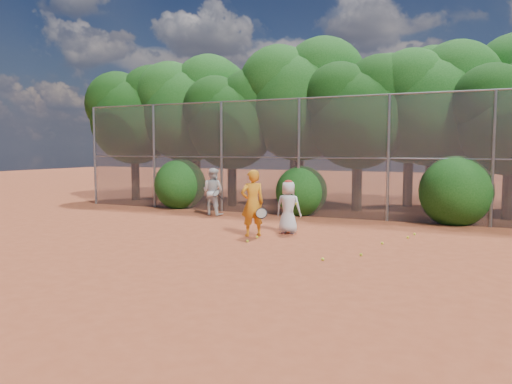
% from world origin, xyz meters
% --- Properties ---
extents(ground, '(80.00, 80.00, 0.00)m').
position_xyz_m(ground, '(0.00, 0.00, 0.00)').
color(ground, '#933D21').
rests_on(ground, ground).
extents(fence_back, '(20.05, 0.09, 4.03)m').
position_xyz_m(fence_back, '(-0.12, 6.00, 2.05)').
color(fence_back, gray).
rests_on(fence_back, ground).
extents(tree_0, '(4.38, 3.81, 6.00)m').
position_xyz_m(tree_0, '(-9.44, 8.04, 3.93)').
color(tree_0, black).
rests_on(tree_0, ground).
extents(tree_1, '(4.64, 4.03, 6.35)m').
position_xyz_m(tree_1, '(-6.94, 8.54, 4.16)').
color(tree_1, black).
rests_on(tree_1, ground).
extents(tree_2, '(3.99, 3.47, 5.47)m').
position_xyz_m(tree_2, '(-4.45, 7.83, 3.58)').
color(tree_2, black).
rests_on(tree_2, ground).
extents(tree_3, '(4.89, 4.26, 6.70)m').
position_xyz_m(tree_3, '(-1.94, 8.84, 4.40)').
color(tree_3, black).
rests_on(tree_3, ground).
extents(tree_4, '(4.19, 3.64, 5.73)m').
position_xyz_m(tree_4, '(0.55, 8.24, 3.76)').
color(tree_4, black).
rests_on(tree_4, ground).
extents(tree_5, '(4.51, 3.92, 6.17)m').
position_xyz_m(tree_5, '(3.06, 9.04, 4.05)').
color(tree_5, black).
rests_on(tree_5, ground).
extents(tree_9, '(4.83, 4.20, 6.62)m').
position_xyz_m(tree_9, '(-7.94, 10.84, 4.34)').
color(tree_9, black).
rests_on(tree_9, ground).
extents(tree_10, '(5.15, 4.48, 7.06)m').
position_xyz_m(tree_10, '(-2.93, 11.05, 4.63)').
color(tree_10, black).
rests_on(tree_10, ground).
extents(tree_11, '(4.64, 4.03, 6.35)m').
position_xyz_m(tree_11, '(2.06, 10.64, 4.16)').
color(tree_11, black).
rests_on(tree_11, ground).
extents(bush_0, '(2.00, 2.00, 2.00)m').
position_xyz_m(bush_0, '(-6.00, 6.30, 1.00)').
color(bush_0, '#124411').
rests_on(bush_0, ground).
extents(bush_1, '(1.80, 1.80, 1.80)m').
position_xyz_m(bush_1, '(-1.00, 6.30, 0.90)').
color(bush_1, '#124411').
rests_on(bush_1, ground).
extents(bush_2, '(2.20, 2.20, 2.20)m').
position_xyz_m(bush_2, '(4.00, 6.30, 1.10)').
color(bush_2, '#124411').
rests_on(bush_2, ground).
extents(player_yellow, '(0.89, 0.75, 1.76)m').
position_xyz_m(player_yellow, '(-0.75, 1.74, 0.88)').
color(player_yellow, orange).
rests_on(player_yellow, ground).
extents(player_teen, '(0.71, 0.48, 1.46)m').
position_xyz_m(player_teen, '(-0.05, 2.54, 0.73)').
color(player_teen, silver).
rests_on(player_teen, ground).
extents(player_white, '(0.90, 0.80, 1.64)m').
position_xyz_m(player_white, '(-3.77, 4.94, 0.82)').
color(player_white, silver).
rests_on(player_white, ground).
extents(ball_0, '(0.07, 0.07, 0.07)m').
position_xyz_m(ball_0, '(2.43, 0.45, 0.03)').
color(ball_0, gold).
rests_on(ball_0, ground).
extents(ball_1, '(0.07, 0.07, 0.07)m').
position_xyz_m(ball_1, '(3.05, 3.03, 0.03)').
color(ball_1, gold).
rests_on(ball_1, ground).
extents(ball_2, '(0.07, 0.07, 0.07)m').
position_xyz_m(ball_2, '(1.81, -0.32, 0.03)').
color(ball_2, gold).
rests_on(ball_2, ground).
extents(ball_3, '(0.07, 0.07, 0.07)m').
position_xyz_m(ball_3, '(2.60, 1.96, 0.03)').
color(ball_3, gold).
rests_on(ball_3, ground).
extents(ball_4, '(0.07, 0.07, 0.07)m').
position_xyz_m(ball_4, '(-0.47, 0.83, 0.03)').
color(ball_4, gold).
rests_on(ball_4, ground).
extents(ball_5, '(0.07, 0.07, 0.07)m').
position_xyz_m(ball_5, '(3.14, 3.63, 0.03)').
color(ball_5, gold).
rests_on(ball_5, ground).
extents(ball_6, '(0.07, 0.07, 0.07)m').
position_xyz_m(ball_6, '(-0.49, 1.46, 0.03)').
color(ball_6, gold).
rests_on(ball_6, ground).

